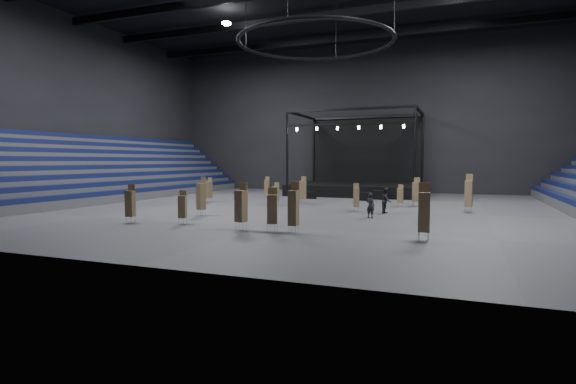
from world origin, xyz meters
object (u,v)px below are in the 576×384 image
(flight_case_right, at_px, (380,195))
(crew_member, at_px, (386,201))
(chair_stack_15, at_px, (294,207))
(chair_stack_1, at_px, (400,195))
(chair_stack_10, at_px, (201,196))
(flight_case_left, at_px, (311,195))
(chair_stack_9, at_px, (426,205))
(chair_stack_13, at_px, (356,197))
(chair_stack_0, at_px, (272,208))
(chair_stack_12, at_px, (469,193))
(chair_stack_2, at_px, (130,203))
(chair_stack_3, at_px, (241,205))
(chair_stack_6, at_px, (416,191))
(chair_stack_14, at_px, (276,193))
(man_center, at_px, (370,205))
(chair_stack_7, at_px, (303,189))
(chair_stack_5, at_px, (267,187))
(flight_case_mid, at_px, (366,196))
(chair_stack_11, at_px, (182,206))
(stage, at_px, (359,181))
(chair_stack_8, at_px, (208,189))
(chair_stack_4, at_px, (424,211))

(flight_case_right, bearing_deg, crew_member, -78.34)
(chair_stack_15, bearing_deg, chair_stack_1, 79.31)
(chair_stack_10, height_order, chair_stack_15, same)
(flight_case_left, height_order, chair_stack_9, chair_stack_9)
(flight_case_left, distance_m, chair_stack_10, 16.06)
(chair_stack_9, xyz_separation_m, chair_stack_13, (-5.23, 3.39, 0.10))
(flight_case_left, bearing_deg, chair_stack_0, -77.33)
(chair_stack_10, relative_size, crew_member, 1.47)
(chair_stack_9, distance_m, chair_stack_12, 6.57)
(chair_stack_9, height_order, chair_stack_10, chair_stack_10)
(chair_stack_2, bearing_deg, chair_stack_3, -10.01)
(chair_stack_6, distance_m, chair_stack_15, 16.98)
(chair_stack_3, distance_m, chair_stack_12, 17.91)
(chair_stack_13, distance_m, chair_stack_14, 7.52)
(chair_stack_14, xyz_separation_m, man_center, (8.96, -5.16, -0.22))
(chair_stack_10, height_order, chair_stack_12, chair_stack_12)
(chair_stack_13, bearing_deg, chair_stack_7, 126.39)
(chair_stack_6, bearing_deg, chair_stack_0, -96.92)
(chair_stack_1, height_order, chair_stack_15, chair_stack_15)
(crew_member, bearing_deg, chair_stack_6, -10.67)
(flight_case_right, distance_m, chair_stack_13, 11.22)
(chair_stack_3, height_order, chair_stack_15, chair_stack_15)
(chair_stack_6, bearing_deg, chair_stack_15, -93.07)
(chair_stack_5, height_order, chair_stack_7, chair_stack_7)
(flight_case_mid, relative_size, chair_stack_3, 0.47)
(chair_stack_9, distance_m, chair_stack_15, 9.67)
(chair_stack_13, relative_size, chair_stack_15, 0.79)
(chair_stack_11, height_order, man_center, chair_stack_11)
(chair_stack_2, relative_size, chair_stack_14, 1.20)
(chair_stack_6, distance_m, man_center, 9.01)
(chair_stack_1, xyz_separation_m, chair_stack_13, (-2.60, -4.76, 0.12))
(stage, height_order, chair_stack_15, stage)
(chair_stack_11, distance_m, chair_stack_13, 13.06)
(chair_stack_5, xyz_separation_m, chair_stack_14, (3.98, -7.22, -0.09))
(chair_stack_5, bearing_deg, chair_stack_8, -124.29)
(chair_stack_12, xyz_separation_m, chair_stack_15, (-8.71, -13.48, -0.07))
(chair_stack_7, height_order, chair_stack_10, chair_stack_10)
(chair_stack_4, xyz_separation_m, chair_stack_14, (-12.91, 12.73, -0.37))
(chair_stack_2, xyz_separation_m, chair_stack_8, (-2.62, 13.39, -0.01))
(chair_stack_5, relative_size, chair_stack_9, 1.17)
(chair_stack_4, relative_size, man_center, 1.65)
(chair_stack_6, xyz_separation_m, chair_stack_7, (-9.59, -0.86, -0.01))
(flight_case_right, distance_m, chair_stack_7, 8.76)
(chair_stack_5, relative_size, man_center, 1.29)
(flight_case_left, distance_m, crew_member, 13.40)
(chair_stack_13, xyz_separation_m, man_center, (1.68, -3.28, -0.26))
(chair_stack_11, relative_size, chair_stack_14, 1.02)
(stage, xyz_separation_m, chair_stack_1, (6.19, -12.63, -0.47))
(chair_stack_15, bearing_deg, chair_stack_7, 109.56)
(flight_case_left, xyz_separation_m, chair_stack_6, (10.56, -4.26, 0.92))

